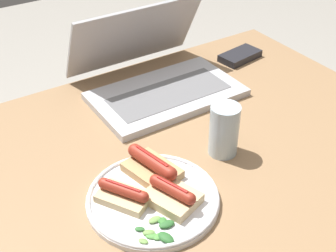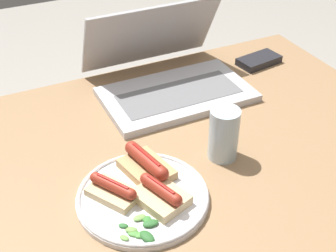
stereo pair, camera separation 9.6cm
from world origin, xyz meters
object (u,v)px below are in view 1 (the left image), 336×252
(plate, at_px, (153,198))
(external_drive, at_px, (240,56))
(drinking_glass, at_px, (224,130))
(laptop, at_px, (157,77))

(plate, distance_m, external_drive, 0.61)
(drinking_glass, bearing_deg, plate, -166.59)
(laptop, bearing_deg, plate, -122.76)
(external_drive, bearing_deg, drinking_glass, -142.95)
(drinking_glass, xyz_separation_m, external_drive, (0.30, 0.31, -0.05))
(laptop, xyz_separation_m, plate, (-0.22, -0.34, -0.03))
(plate, distance_m, drinking_glass, 0.21)
(drinking_glass, relative_size, external_drive, 0.89)
(laptop, height_order, external_drive, laptop)
(drinking_glass, bearing_deg, laptop, 86.63)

